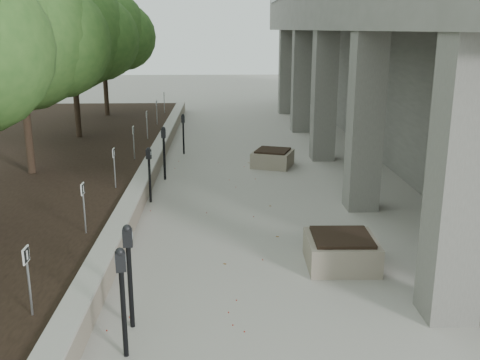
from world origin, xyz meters
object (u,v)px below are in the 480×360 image
object	(u,v)px
crabapple_tree_5	(103,51)
parking_meter_3	(150,175)
crabapple_tree_4	(73,57)
parking_meter_1	(130,277)
parking_meter_4	(164,153)
crabapple_tree_3	(21,67)
planter_back	(273,158)
parking_meter_5	(183,134)
planter_front	(341,250)
parking_meter_2	(123,303)

from	to	relation	value
crabapple_tree_5	parking_meter_3	distance (m)	12.11
crabapple_tree_4	crabapple_tree_5	world-z (taller)	same
parking_meter_1	parking_meter_4	distance (m)	7.82
crabapple_tree_3	planter_back	distance (m)	7.42
parking_meter_5	planter_front	xyz separation A→B (m)	(3.33, -9.09, -0.39)
crabapple_tree_5	parking_meter_1	world-z (taller)	crabapple_tree_5
crabapple_tree_4	parking_meter_2	world-z (taller)	crabapple_tree_4
crabapple_tree_3	parking_meter_4	bearing A→B (deg)	11.03
crabapple_tree_3	parking_meter_2	bearing A→B (deg)	-64.72
crabapple_tree_4	crabapple_tree_5	bearing A→B (deg)	90.00
planter_back	parking_meter_4	bearing A→B (deg)	-155.72
parking_meter_2	parking_meter_5	xyz separation A→B (m)	(0.00, 11.76, -0.07)
parking_meter_2	planter_front	bearing A→B (deg)	26.06
crabapple_tree_3	parking_meter_4	distance (m)	4.20
crabapple_tree_5	parking_meter_3	size ratio (longest dim) A/B	4.02
parking_meter_3	parking_meter_5	xyz separation A→B (m)	(0.47, 5.29, -0.01)
parking_meter_4	planter_front	world-z (taller)	parking_meter_4
planter_front	planter_back	xyz separation A→B (m)	(-0.53, 7.28, -0.02)
crabapple_tree_5	parking_meter_2	xyz separation A→B (m)	(3.72, -17.87, -2.38)
parking_meter_5	planter_front	size ratio (longest dim) A/B	1.12
parking_meter_5	planter_front	distance (m)	9.69
parking_meter_2	planter_back	xyz separation A→B (m)	(2.81, 9.95, -0.48)
crabapple_tree_4	parking_meter_5	xyz separation A→B (m)	(3.72, -1.12, -2.45)
crabapple_tree_3	crabapple_tree_5	xyz separation A→B (m)	(0.00, 10.00, 0.00)
crabapple_tree_5	parking_meter_2	bearing A→B (deg)	-78.25
parking_meter_3	crabapple_tree_5	bearing A→B (deg)	126.32
parking_meter_3	parking_meter_5	bearing A→B (deg)	105.33
parking_meter_5	parking_meter_2	bearing A→B (deg)	-88.83
crabapple_tree_5	parking_meter_4	distance (m)	10.22
crabapple_tree_3	planter_front	xyz separation A→B (m)	(7.05, -5.20, -2.84)
crabapple_tree_5	crabapple_tree_4	bearing A→B (deg)	-90.00
crabapple_tree_4	parking_meter_4	world-z (taller)	crabapple_tree_4
planter_front	crabapple_tree_4	bearing A→B (deg)	124.66
parking_meter_1	planter_front	distance (m)	3.92
crabapple_tree_4	parking_meter_5	world-z (taller)	crabapple_tree_4
planter_back	parking_meter_2	bearing A→B (deg)	-105.77
parking_meter_2	parking_meter_3	size ratio (longest dim) A/B	1.10
parking_meter_4	planter_front	xyz separation A→B (m)	(3.66, -5.86, -0.46)
crabapple_tree_3	parking_meter_3	distance (m)	4.30
parking_meter_3	planter_back	bearing A→B (deg)	67.10
crabapple_tree_4	planter_back	world-z (taller)	crabapple_tree_4
parking_meter_4	planter_back	distance (m)	3.47
crabapple_tree_5	parking_meter_1	size ratio (longest dim) A/B	3.57
parking_meter_5	planter_back	size ratio (longest dim) A/B	1.20
parking_meter_2	planter_back	bearing A→B (deg)	61.62
crabapple_tree_5	planter_back	xyz separation A→B (m)	(6.53, -7.93, -2.86)
crabapple_tree_5	parking_meter_5	size ratio (longest dim) A/B	4.06
crabapple_tree_3	planter_front	distance (m)	9.21
crabapple_tree_3	parking_meter_3	size ratio (longest dim) A/B	4.02
crabapple_tree_3	crabapple_tree_4	size ratio (longest dim) A/B	1.00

